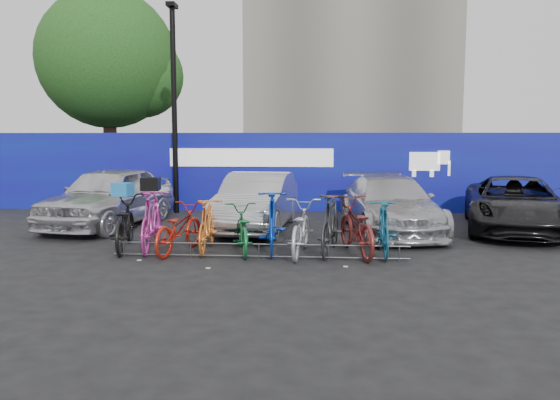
# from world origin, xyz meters

# --- Properties ---
(ground) EXTENTS (100.00, 100.00, 0.00)m
(ground) POSITION_xyz_m (0.00, 0.00, 0.00)
(ground) COLOR black
(ground) RESTS_ON ground
(hoarding) EXTENTS (22.00, 0.18, 2.40)m
(hoarding) POSITION_xyz_m (0.01, 6.00, 1.20)
(hoarding) COLOR #120A97
(hoarding) RESTS_ON ground
(tree) EXTENTS (5.40, 5.20, 7.80)m
(tree) POSITION_xyz_m (-6.77, 10.06, 5.07)
(tree) COLOR #382314
(tree) RESTS_ON ground
(lamppost) EXTENTS (0.25, 0.50, 6.11)m
(lamppost) POSITION_xyz_m (-3.20, 5.40, 3.27)
(lamppost) COLOR black
(lamppost) RESTS_ON ground
(bike_rack) EXTENTS (5.60, 0.03, 0.30)m
(bike_rack) POSITION_xyz_m (-0.00, -0.60, 0.16)
(bike_rack) COLOR #595B60
(bike_rack) RESTS_ON ground
(car_0) EXTENTS (2.55, 4.77, 1.55)m
(car_0) POSITION_xyz_m (-4.23, 2.84, 0.77)
(car_0) COLOR silver
(car_0) RESTS_ON ground
(car_1) EXTENTS (1.84, 4.35, 1.40)m
(car_1) POSITION_xyz_m (-0.42, 2.58, 0.70)
(car_1) COLOR #AAABAF
(car_1) RESTS_ON ground
(car_2) EXTENTS (2.41, 4.81, 1.34)m
(car_2) POSITION_xyz_m (2.79, 2.57, 0.67)
(car_2) COLOR #B7B7BD
(car_2) RESTS_ON ground
(car_3) EXTENTS (3.19, 5.12, 1.32)m
(car_3) POSITION_xyz_m (5.82, 2.86, 0.66)
(car_3) COLOR black
(car_3) RESTS_ON ground
(bike_0) EXTENTS (1.15, 2.19, 1.10)m
(bike_0) POSITION_xyz_m (-2.83, 0.05, 0.55)
(bike_0) COLOR black
(bike_0) RESTS_ON ground
(bike_1) EXTENTS (0.82, 2.08, 1.22)m
(bike_1) POSITION_xyz_m (-2.24, 0.01, 0.61)
(bike_1) COLOR #C03397
(bike_1) RESTS_ON ground
(bike_2) EXTENTS (1.03, 1.94, 0.97)m
(bike_2) POSITION_xyz_m (-1.64, -0.16, 0.48)
(bike_2) COLOR #B52010
(bike_2) RESTS_ON ground
(bike_3) EXTENTS (0.56, 1.76, 1.05)m
(bike_3) POSITION_xyz_m (-1.11, -0.01, 0.52)
(bike_3) COLOR orange
(bike_3) RESTS_ON ground
(bike_4) EXTENTS (0.99, 1.88, 0.94)m
(bike_4) POSITION_xyz_m (-0.39, -0.08, 0.47)
(bike_4) COLOR #166733
(bike_4) RESTS_ON ground
(bike_5) EXTENTS (0.73, 2.06, 1.22)m
(bike_5) POSITION_xyz_m (0.19, 0.04, 0.61)
(bike_5) COLOR #0B36AC
(bike_5) RESTS_ON ground
(bike_6) EXTENTS (0.88, 2.04, 1.04)m
(bike_6) POSITION_xyz_m (0.75, -0.16, 0.52)
(bike_6) COLOR #ADB0B5
(bike_6) RESTS_ON ground
(bike_7) EXTENTS (0.87, 2.03, 1.18)m
(bike_7) POSITION_xyz_m (1.34, -0.03, 0.59)
(bike_7) COLOR #27282A
(bike_7) RESTS_ON ground
(bike_8) EXTENTS (1.19, 2.21, 1.10)m
(bike_8) POSITION_xyz_m (1.83, -0.08, 0.55)
(bike_8) COLOR maroon
(bike_8) RESTS_ON ground
(bike_9) EXTENTS (0.52, 1.77, 1.06)m
(bike_9) POSITION_xyz_m (2.35, -0.13, 0.53)
(bike_9) COLOR #135473
(bike_9) RESTS_ON ground
(cargo_crate) EXTENTS (0.43, 0.37, 0.27)m
(cargo_crate) POSITION_xyz_m (-2.83, 0.05, 1.23)
(cargo_crate) COLOR #227AC8
(cargo_crate) RESTS_ON bike_0
(cargo_topcase) EXTENTS (0.38, 0.35, 0.26)m
(cargo_topcase) POSITION_xyz_m (-2.24, 0.01, 1.35)
(cargo_topcase) COLOR black
(cargo_topcase) RESTS_ON bike_1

